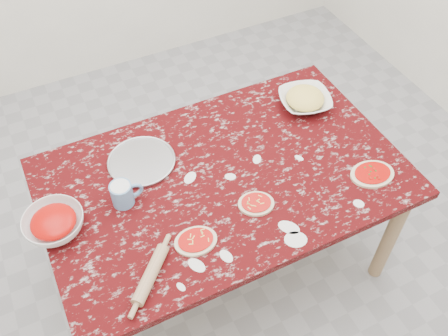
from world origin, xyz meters
TOP-DOWN VIEW (x-y plane):
  - ground at (0.00, 0.00)m, footprint 4.00×4.00m
  - worktable at (0.00, 0.00)m, footprint 1.60×1.00m
  - pizza_tray at (-0.30, 0.23)m, footprint 0.31×0.31m
  - sauce_bowl at (-0.74, 0.04)m, footprint 0.31×0.31m
  - cheese_bowl at (0.57, 0.24)m, footprint 0.31×0.31m
  - flour_mug at (-0.44, 0.05)m, footprint 0.14×0.09m
  - pizza_left at (-0.26, -0.26)m, footprint 0.19×0.15m
  - pizza_mid at (0.05, -0.21)m, footprint 0.19×0.17m
  - pizza_right at (0.59, -0.29)m, footprint 0.22×0.18m
  - rolling_pin at (-0.47, -0.33)m, footprint 0.21×0.21m

SIDE VIEW (x-z plane):
  - ground at x=0.00m, z-range 0.00..0.00m
  - worktable at x=0.00m, z-range 0.29..1.04m
  - pizza_tray at x=-0.30m, z-range 0.75..0.76m
  - pizza_left at x=-0.26m, z-range 0.75..0.77m
  - pizza_mid at x=0.05m, z-range 0.75..0.77m
  - pizza_right at x=0.59m, z-range 0.75..0.77m
  - rolling_pin at x=-0.47m, z-range 0.75..0.80m
  - cheese_bowl at x=0.57m, z-range 0.75..0.81m
  - sauce_bowl at x=-0.74m, z-range 0.75..0.83m
  - flour_mug at x=-0.44m, z-range 0.75..0.86m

